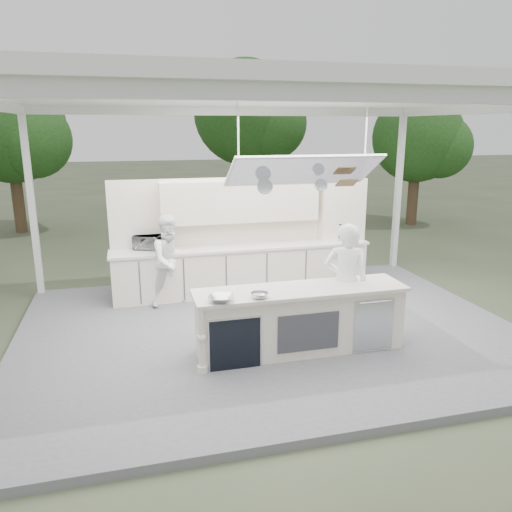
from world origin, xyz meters
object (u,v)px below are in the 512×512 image
object	(u,v)px
head_chef	(346,282)
demo_island	(299,320)
sous_chef	(171,260)
back_counter	(243,269)

from	to	relation	value
head_chef	demo_island	bearing A→B (deg)	37.31
head_chef	sous_chef	size ratio (longest dim) A/B	1.09
back_counter	head_chef	xyz separation A→B (m)	(0.99, -2.60, 0.44)
back_counter	sous_chef	xyz separation A→B (m)	(-1.42, -0.35, 0.36)
back_counter	head_chef	distance (m)	2.82
head_chef	sous_chef	distance (m)	3.30
sous_chef	back_counter	bearing A→B (deg)	-6.57
back_counter	sous_chef	bearing A→B (deg)	-166.18
demo_island	sous_chef	distance (m)	2.96
head_chef	back_counter	bearing A→B (deg)	-46.31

